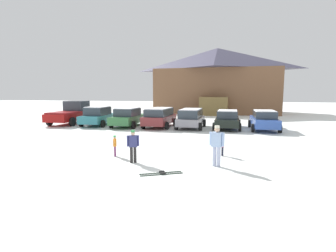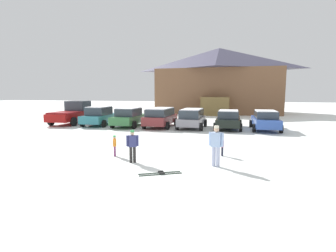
{
  "view_description": "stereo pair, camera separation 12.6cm",
  "coord_description": "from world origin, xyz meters",
  "px_view_note": "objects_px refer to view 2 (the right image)",
  "views": [
    {
      "loc": [
        2.16,
        -7.28,
        2.98
      ],
      "look_at": [
        -0.68,
        6.0,
        1.24
      ],
      "focal_mm": 28.0,
      "sensor_mm": 36.0,
      "label": 1
    },
    {
      "loc": [
        2.29,
        -7.25,
        2.98
      ],
      "look_at": [
        -0.68,
        6.0,
        1.24
      ],
      "focal_mm": 28.0,
      "sensor_mm": 36.0,
      "label": 2
    }
  ],
  "objects_px": {
    "ski_lodge": "(219,80)",
    "parked_teal_hatchback": "(100,116)",
    "skier_adult_in_blue_parka": "(216,144)",
    "skier_teen_in_navy_coat": "(133,144)",
    "parked_green_coupe": "(129,117)",
    "parked_blue_hatchback": "(265,120)",
    "parked_maroon_van": "(161,117)",
    "parked_grey_wagon": "(192,118)",
    "skier_child_in_orange_jacket": "(115,145)",
    "skier_child_in_pink_snowsuit": "(222,145)",
    "parked_black_sedan": "(228,119)",
    "pair_of_skis": "(160,173)",
    "pickup_truck": "(74,113)"
  },
  "relations": [
    {
      "from": "ski_lodge",
      "to": "parked_blue_hatchback",
      "type": "distance_m",
      "value": 19.18
    },
    {
      "from": "skier_adult_in_blue_parka",
      "to": "skier_teen_in_navy_coat",
      "type": "bearing_deg",
      "value": -177.05
    },
    {
      "from": "parked_grey_wagon",
      "to": "skier_teen_in_navy_coat",
      "type": "bearing_deg",
      "value": -95.23
    },
    {
      "from": "parked_green_coupe",
      "to": "pickup_truck",
      "type": "relative_size",
      "value": 0.84
    },
    {
      "from": "pickup_truck",
      "to": "skier_teen_in_navy_coat",
      "type": "distance_m",
      "value": 16.3
    },
    {
      "from": "ski_lodge",
      "to": "parked_teal_hatchback",
      "type": "height_order",
      "value": "ski_lodge"
    },
    {
      "from": "parked_maroon_van",
      "to": "skier_child_in_pink_snowsuit",
      "type": "height_order",
      "value": "parked_maroon_van"
    },
    {
      "from": "parked_teal_hatchback",
      "to": "skier_child_in_orange_jacket",
      "type": "bearing_deg",
      "value": -59.78
    },
    {
      "from": "parked_blue_hatchback",
      "to": "skier_child_in_pink_snowsuit",
      "type": "xyz_separation_m",
      "value": [
        -3.18,
        -9.59,
        -0.31
      ]
    },
    {
      "from": "parked_maroon_van",
      "to": "pickup_truck",
      "type": "xyz_separation_m",
      "value": [
        -8.91,
        0.81,
        0.1
      ]
    },
    {
      "from": "parked_green_coupe",
      "to": "skier_teen_in_navy_coat",
      "type": "bearing_deg",
      "value": -68.44
    },
    {
      "from": "parked_teal_hatchback",
      "to": "skier_adult_in_blue_parka",
      "type": "bearing_deg",
      "value": -46.21
    },
    {
      "from": "parked_maroon_van",
      "to": "parked_grey_wagon",
      "type": "distance_m",
      "value": 2.75
    },
    {
      "from": "skier_adult_in_blue_parka",
      "to": "pickup_truck",
      "type": "bearing_deg",
      "value": 139.17
    },
    {
      "from": "parked_black_sedan",
      "to": "pickup_truck",
      "type": "relative_size",
      "value": 0.84
    },
    {
      "from": "parked_green_coupe",
      "to": "parked_black_sedan",
      "type": "xyz_separation_m",
      "value": [
        8.53,
        0.35,
        -0.05
      ]
    },
    {
      "from": "parked_teal_hatchback",
      "to": "skier_child_in_pink_snowsuit",
      "type": "xyz_separation_m",
      "value": [
        11.18,
        -9.57,
        -0.36
      ]
    },
    {
      "from": "parked_grey_wagon",
      "to": "pair_of_skis",
      "type": "bearing_deg",
      "value": -87.75
    },
    {
      "from": "parked_black_sedan",
      "to": "skier_child_in_pink_snowsuit",
      "type": "height_order",
      "value": "parked_black_sedan"
    },
    {
      "from": "skier_child_in_pink_snowsuit",
      "to": "parked_teal_hatchback",
      "type": "bearing_deg",
      "value": 139.46
    },
    {
      "from": "parked_green_coupe",
      "to": "parked_grey_wagon",
      "type": "height_order",
      "value": "parked_green_coupe"
    },
    {
      "from": "ski_lodge",
      "to": "pickup_truck",
      "type": "bearing_deg",
      "value": -127.0
    },
    {
      "from": "skier_adult_in_blue_parka",
      "to": "parked_teal_hatchback",
      "type": "bearing_deg",
      "value": 133.79
    },
    {
      "from": "parked_blue_hatchback",
      "to": "skier_teen_in_navy_coat",
      "type": "distance_m",
      "value": 13.52
    },
    {
      "from": "parked_grey_wagon",
      "to": "skier_child_in_orange_jacket",
      "type": "distance_m",
      "value": 10.76
    },
    {
      "from": "parked_grey_wagon",
      "to": "parked_black_sedan",
      "type": "relative_size",
      "value": 0.91
    },
    {
      "from": "ski_lodge",
      "to": "pickup_truck",
      "type": "relative_size",
      "value": 3.2
    },
    {
      "from": "parked_blue_hatchback",
      "to": "pair_of_skis",
      "type": "xyz_separation_m",
      "value": [
        -5.35,
        -12.9,
        -0.79
      ]
    },
    {
      "from": "parked_teal_hatchback",
      "to": "parked_black_sedan",
      "type": "distance_m",
      "value": 11.5
    },
    {
      "from": "skier_child_in_orange_jacket",
      "to": "parked_maroon_van",
      "type": "bearing_deg",
      "value": 92.6
    },
    {
      "from": "skier_teen_in_navy_coat",
      "to": "skier_child_in_orange_jacket",
      "type": "xyz_separation_m",
      "value": [
        -1.22,
        0.89,
        -0.24
      ]
    },
    {
      "from": "parked_teal_hatchback",
      "to": "skier_teen_in_navy_coat",
      "type": "xyz_separation_m",
      "value": [
        7.46,
        -11.61,
        -0.07
      ]
    },
    {
      "from": "parked_grey_wagon",
      "to": "skier_child_in_pink_snowsuit",
      "type": "height_order",
      "value": "parked_grey_wagon"
    },
    {
      "from": "parked_teal_hatchback",
      "to": "parked_black_sedan",
      "type": "height_order",
      "value": "parked_teal_hatchback"
    },
    {
      "from": "parked_maroon_van",
      "to": "parked_green_coupe",
      "type": "bearing_deg",
      "value": -176.46
    },
    {
      "from": "parked_teal_hatchback",
      "to": "skier_child_in_orange_jacket",
      "type": "xyz_separation_m",
      "value": [
        6.24,
        -10.72,
        -0.3
      ]
    },
    {
      "from": "parked_grey_wagon",
      "to": "pair_of_skis",
      "type": "relative_size",
      "value": 2.75
    },
    {
      "from": "parked_teal_hatchback",
      "to": "parked_maroon_van",
      "type": "distance_m",
      "value": 5.76
    },
    {
      "from": "parked_black_sedan",
      "to": "parked_green_coupe",
      "type": "bearing_deg",
      "value": -177.64
    },
    {
      "from": "ski_lodge",
      "to": "pair_of_skis",
      "type": "xyz_separation_m",
      "value": [
        -1.04,
        -31.15,
        -4.79
      ]
    },
    {
      "from": "ski_lodge",
      "to": "parked_maroon_van",
      "type": "distance_m",
      "value": 19.22
    },
    {
      "from": "parked_green_coupe",
      "to": "pickup_truck",
      "type": "xyz_separation_m",
      "value": [
        -6.12,
        0.99,
        0.16
      ]
    },
    {
      "from": "parked_green_coupe",
      "to": "parked_grey_wagon",
      "type": "distance_m",
      "value": 5.54
    },
    {
      "from": "skier_adult_in_blue_parka",
      "to": "pair_of_skis",
      "type": "distance_m",
      "value": 2.6
    },
    {
      "from": "parked_grey_wagon",
      "to": "skier_child_in_orange_jacket",
      "type": "bearing_deg",
      "value": -102.16
    },
    {
      "from": "pickup_truck",
      "to": "skier_child_in_pink_snowsuit",
      "type": "distance_m",
      "value": 17.67
    },
    {
      "from": "pickup_truck",
      "to": "parked_maroon_van",
      "type": "bearing_deg",
      "value": -5.22
    },
    {
      "from": "ski_lodge",
      "to": "skier_child_in_orange_jacket",
      "type": "xyz_separation_m",
      "value": [
        -3.81,
        -28.99,
        -4.25
      ]
    },
    {
      "from": "skier_teen_in_navy_coat",
      "to": "skier_child_in_pink_snowsuit",
      "type": "distance_m",
      "value": 4.25
    },
    {
      "from": "parked_green_coupe",
      "to": "parked_blue_hatchback",
      "type": "xyz_separation_m",
      "value": [
        11.39,
        0.25,
        -0.03
      ]
    }
  ]
}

